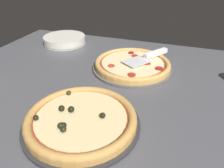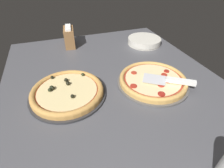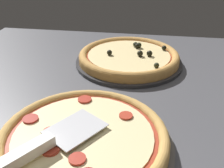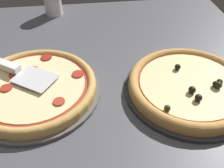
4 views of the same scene
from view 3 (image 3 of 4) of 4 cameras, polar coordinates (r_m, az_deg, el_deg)
The scene contains 6 objects.
ground_plane at distance 64.94cm, azimuth 5.36°, elevation -5.32°, with size 126.64×105.25×3.60cm, color #4C4C51.
pizza_pan_front at distance 51.26cm, azimuth -6.10°, elevation -12.94°, with size 33.92×33.92×1.00cm, color #565451.
pizza_front at distance 50.06cm, azimuth -6.22°, elevation -11.37°, with size 31.89×31.89×2.69cm.
pizza_pan_back at distance 83.93cm, azimuth 3.64°, elevation 4.85°, with size 33.52×33.52×1.00cm, color #2D2D30.
pizza_back at distance 83.20cm, azimuth 3.70°, elevation 6.04°, with size 31.51×31.51×3.90cm.
serving_spatula at distance 45.89cm, azimuth -16.62°, elevation -13.56°, with size 17.05×21.94×2.00cm.
Camera 3 is at (2.42, -53.80, 34.50)cm, focal length 42.00 mm.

